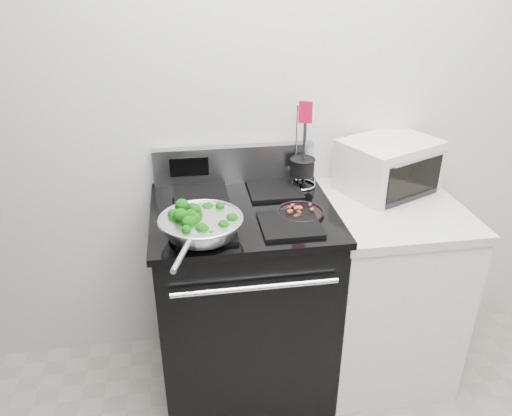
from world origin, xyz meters
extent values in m
cube|color=silver|center=(0.00, 1.75, 1.35)|extent=(4.00, 0.02, 2.70)
cube|color=black|center=(-0.30, 1.41, 0.46)|extent=(0.76, 0.66, 0.92)
cube|color=black|center=(-0.30, 1.41, 0.94)|extent=(0.79, 0.69, 0.03)
cube|color=#99999E|center=(-0.30, 1.72, 1.04)|extent=(0.76, 0.05, 0.18)
cube|color=black|center=(-0.47, 1.24, 0.96)|extent=(0.24, 0.24, 0.01)
cube|color=black|center=(-0.13, 1.24, 0.96)|extent=(0.24, 0.24, 0.01)
cube|color=black|center=(-0.47, 1.58, 0.96)|extent=(0.24, 0.24, 0.01)
cube|color=black|center=(-0.13, 1.58, 0.96)|extent=(0.24, 0.24, 0.01)
cube|color=white|center=(0.39, 1.41, 0.44)|extent=(0.60, 0.66, 0.88)
cube|color=beige|center=(0.39, 1.41, 0.90)|extent=(0.62, 0.68, 0.04)
torus|color=silver|center=(-0.49, 1.21, 1.03)|extent=(0.33, 0.33, 0.01)
cylinder|color=silver|center=(-0.57, 0.96, 1.02)|extent=(0.08, 0.20, 0.02)
cylinder|color=black|center=(-0.06, 1.34, 0.95)|extent=(0.20, 0.20, 0.01)
cylinder|color=black|center=(0.01, 1.62, 1.04)|extent=(0.11, 0.11, 0.08)
cylinder|color=black|center=(0.01, 1.62, 1.14)|extent=(0.02, 0.02, 0.25)
cube|color=red|center=(0.01, 1.62, 1.31)|extent=(0.06, 0.03, 0.10)
cube|color=silver|center=(0.42, 1.58, 1.04)|extent=(0.52, 0.46, 0.24)
cube|color=black|center=(0.42, 1.42, 1.03)|extent=(0.31, 0.15, 0.17)
camera|label=1|loc=(-0.54, -0.48, 1.93)|focal=35.00mm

